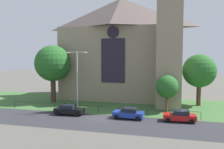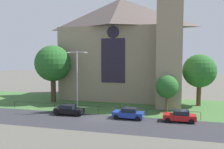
{
  "view_description": "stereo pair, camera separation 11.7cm",
  "coord_description": "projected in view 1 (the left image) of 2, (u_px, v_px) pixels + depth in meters",
  "views": [
    {
      "loc": [
        10.14,
        -31.91,
        8.78
      ],
      "look_at": [
        -0.43,
        8.0,
        5.44
      ],
      "focal_mm": 39.5,
      "sensor_mm": 36.0,
      "label": 1
    },
    {
      "loc": [
        10.25,
        -31.88,
        8.78
      ],
      "look_at": [
        -0.43,
        8.0,
        5.44
      ],
      "focal_mm": 39.5,
      "sensor_mm": 36.0,
      "label": 2
    }
  ],
  "objects": [
    {
      "name": "ground",
      "position": [
        117.0,
        104.0,
        43.68
      ],
      "size": [
        160.0,
        160.0,
        0.0
      ],
      "primitive_type": "plane",
      "color": "#56544C"
    },
    {
      "name": "road_asphalt",
      "position": [
        96.0,
        122.0,
        32.12
      ],
      "size": [
        120.0,
        8.0,
        0.01
      ],
      "primitive_type": "cube",
      "color": "#2D2D33",
      "rests_on": "ground"
    },
    {
      "name": "grass_verge",
      "position": [
        114.0,
        106.0,
        41.75
      ],
      "size": [
        120.0,
        20.0,
        0.01
      ],
      "primitive_type": "cube",
      "color": "#3D6633",
      "rests_on": "ground"
    },
    {
      "name": "church_building",
      "position": [
        124.0,
        47.0,
        49.26
      ],
      "size": [
        23.2,
        16.2,
        26.0
      ],
      "color": "gray",
      "rests_on": "ground"
    },
    {
      "name": "iron_railing",
      "position": [
        98.0,
        107.0,
        36.65
      ],
      "size": [
        28.99,
        0.07,
        1.13
      ],
      "color": "black",
      "rests_on": "ground"
    },
    {
      "name": "tree_right_near",
      "position": [
        167.0,
        87.0,
        37.39
      ],
      "size": [
        3.45,
        3.45,
        5.67
      ],
      "color": "brown",
      "rests_on": "ground"
    },
    {
      "name": "tree_right_far",
      "position": [
        199.0,
        71.0,
        42.1
      ],
      "size": [
        5.69,
        5.69,
        8.85
      ],
      "color": "#4C3823",
      "rests_on": "ground"
    },
    {
      "name": "tree_left_near",
      "position": [
        53.0,
        64.0,
        45.19
      ],
      "size": [
        6.6,
        6.6,
        10.49
      ],
      "color": "#423021",
      "rests_on": "ground"
    },
    {
      "name": "streetlamp_near",
      "position": [
        77.0,
        74.0,
        37.0
      ],
      "size": [
        3.37,
        0.26,
        9.33
      ],
      "color": "#B2B2B7",
      "rests_on": "ground"
    },
    {
      "name": "parked_car_black",
      "position": [
        69.0,
        110.0,
        35.98
      ],
      "size": [
        4.27,
        2.17,
        1.51
      ],
      "rotation": [
        0.0,
        0.0,
        0.04
      ],
      "color": "black",
      "rests_on": "ground"
    },
    {
      "name": "parked_car_blue",
      "position": [
        129.0,
        113.0,
        33.79
      ],
      "size": [
        4.26,
        2.14,
        1.51
      ],
      "rotation": [
        0.0,
        0.0,
        3.11
      ],
      "color": "#1E3899",
      "rests_on": "ground"
    },
    {
      "name": "parked_car_red",
      "position": [
        180.0,
        116.0,
        32.29
      ],
      "size": [
        4.26,
        2.14,
        1.51
      ],
      "rotation": [
        0.0,
        0.0,
        3.18
      ],
      "color": "#B21919",
      "rests_on": "ground"
    }
  ]
}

